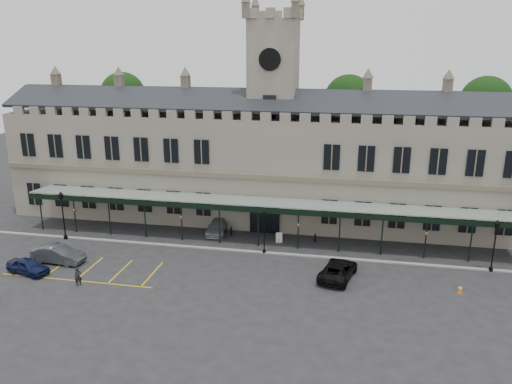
% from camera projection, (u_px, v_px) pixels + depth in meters
% --- Properties ---
extents(ground, '(140.00, 140.00, 0.00)m').
position_uv_depth(ground, '(243.00, 277.00, 43.44)').
color(ground, black).
extents(station_building, '(60.00, 10.36, 17.30)m').
position_uv_depth(station_building, '(273.00, 164.00, 56.58)').
color(station_building, slate).
rests_on(station_building, ground).
extents(clock_tower, '(5.60, 5.60, 24.80)m').
position_uv_depth(clock_tower, '(273.00, 105.00, 54.78)').
color(clock_tower, slate).
rests_on(clock_tower, ground).
extents(canopy, '(50.00, 4.10, 4.30)m').
position_uv_depth(canopy, '(259.00, 222.00, 49.78)').
color(canopy, '#8C9E93').
rests_on(canopy, ground).
extents(kerb, '(60.00, 0.40, 0.12)m').
position_uv_depth(kerb, '(255.00, 252.00, 48.60)').
color(kerb, gray).
rests_on(kerb, ground).
extents(parking_markings, '(16.00, 6.00, 0.01)m').
position_uv_depth(parking_markings, '(87.00, 271.00, 44.58)').
color(parking_markings, gold).
rests_on(parking_markings, ground).
extents(tree_behind_left, '(6.00, 6.00, 16.00)m').
position_uv_depth(tree_behind_left, '(123.00, 96.00, 67.35)').
color(tree_behind_left, '#332314').
rests_on(tree_behind_left, ground).
extents(tree_behind_mid, '(6.00, 6.00, 16.00)m').
position_uv_depth(tree_behind_mid, '(348.00, 100.00, 61.88)').
color(tree_behind_mid, '#332314').
rests_on(tree_behind_mid, ground).
extents(tree_behind_right, '(6.00, 6.00, 16.00)m').
position_uv_depth(tree_behind_right, '(485.00, 103.00, 58.96)').
color(tree_behind_right, '#332314').
rests_on(tree_behind_right, ground).
extents(lamp_post_left, '(0.49, 0.49, 5.17)m').
position_uv_depth(lamp_post_left, '(63.00, 211.00, 51.15)').
color(lamp_post_left, black).
rests_on(lamp_post_left, ground).
extents(lamp_post_mid, '(0.43, 0.43, 4.59)m').
position_uv_depth(lamp_post_mid, '(264.00, 227.00, 47.65)').
color(lamp_post_mid, black).
rests_on(lamp_post_mid, ground).
extents(lamp_post_right, '(0.46, 0.46, 4.89)m').
position_uv_depth(lamp_post_right, '(495.00, 241.00, 43.78)').
color(lamp_post_right, black).
rests_on(lamp_post_right, ground).
extents(traffic_cone, '(0.43, 0.43, 0.69)m').
position_uv_depth(traffic_cone, '(460.00, 289.00, 40.57)').
color(traffic_cone, '#DE5F07').
rests_on(traffic_cone, ground).
extents(sign_board, '(0.64, 0.20, 1.11)m').
position_uv_depth(sign_board, '(279.00, 238.00, 50.84)').
color(sign_board, black).
rests_on(sign_board, ground).
extents(bollard_left, '(0.16, 0.16, 0.90)m').
position_uv_depth(bollard_left, '(231.00, 231.00, 52.90)').
color(bollard_left, black).
rests_on(bollard_left, ground).
extents(bollard_right, '(0.16, 0.16, 0.88)m').
position_uv_depth(bollard_right, '(315.00, 238.00, 51.09)').
color(bollard_right, black).
rests_on(bollard_right, ground).
extents(car_left_a, '(4.28, 2.47, 1.37)m').
position_uv_depth(car_left_a, '(28.00, 266.00, 43.95)').
color(car_left_a, '#0C1638').
rests_on(car_left_a, ground).
extents(car_left_b, '(5.06, 2.07, 1.63)m').
position_uv_depth(car_left_b, '(58.00, 254.00, 46.17)').
color(car_left_b, '#3A3D42').
rests_on(car_left_b, ground).
extents(car_taxi, '(2.18, 4.80, 1.36)m').
position_uv_depth(car_taxi, '(217.00, 227.00, 53.57)').
color(car_taxi, '#93959A').
rests_on(car_taxi, ground).
extents(car_van, '(3.67, 5.74, 1.48)m').
position_uv_depth(car_van, '(338.00, 270.00, 43.12)').
color(car_van, black).
rests_on(car_van, ground).
extents(person_a, '(0.70, 0.69, 1.63)m').
position_uv_depth(person_a, '(78.00, 277.00, 41.69)').
color(person_a, black).
rests_on(person_a, ground).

